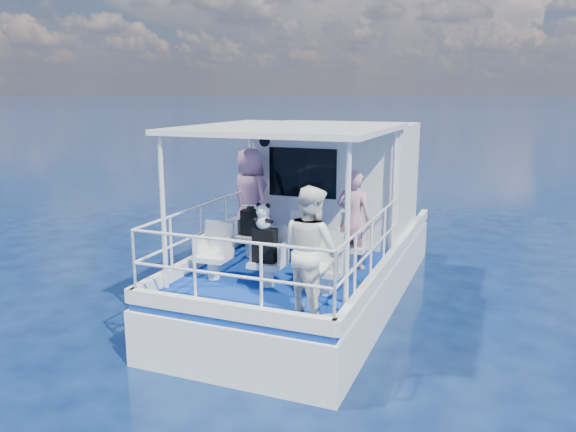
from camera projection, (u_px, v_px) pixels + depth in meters
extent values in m
plane|color=#07153A|center=(295.00, 316.00, 9.42)|extent=(2000.00, 2000.00, 0.00)
cube|color=white|center=(314.00, 297.00, 10.33)|extent=(3.00, 7.00, 1.60)
cube|color=navy|center=(315.00, 252.00, 10.15)|extent=(2.90, 6.90, 0.10)
cube|color=white|center=(337.00, 180.00, 11.09)|extent=(2.85, 2.00, 2.20)
cube|color=white|center=(290.00, 129.00, 8.58)|extent=(3.00, 3.20, 0.08)
cylinder|color=white|center=(163.00, 213.00, 7.94)|extent=(0.07, 0.07, 2.20)
cylinder|color=white|center=(347.00, 230.00, 6.97)|extent=(0.07, 0.07, 2.20)
cylinder|color=white|center=(251.00, 184.00, 10.58)|extent=(0.07, 0.07, 2.20)
cylinder|color=white|center=(394.00, 193.00, 9.60)|extent=(0.07, 0.07, 2.20)
cube|color=silver|center=(250.00, 246.00, 9.70)|extent=(0.48, 0.46, 0.38)
cube|color=silver|center=(299.00, 251.00, 9.37)|extent=(0.48, 0.46, 0.38)
cube|color=silver|center=(351.00, 257.00, 9.05)|extent=(0.48, 0.46, 0.38)
cube|color=silver|center=(214.00, 267.00, 8.52)|extent=(0.48, 0.46, 0.38)
cube|color=silver|center=(268.00, 273.00, 8.19)|extent=(0.48, 0.46, 0.38)
cube|color=silver|center=(326.00, 281.00, 7.87)|extent=(0.48, 0.46, 0.38)
imported|color=pink|center=(250.00, 197.00, 10.35)|extent=(0.81, 0.71, 1.79)
imported|color=#C78195|center=(354.00, 220.00, 8.94)|extent=(0.62, 0.45, 1.59)
imported|color=white|center=(311.00, 250.00, 7.08)|extent=(1.01, 0.95, 1.65)
cube|color=black|center=(251.00, 223.00, 9.59)|extent=(0.34, 0.19, 0.45)
cube|color=black|center=(265.00, 245.00, 8.06)|extent=(0.33, 0.19, 0.50)
cube|color=black|center=(250.00, 208.00, 9.54)|extent=(0.11, 0.07, 0.07)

